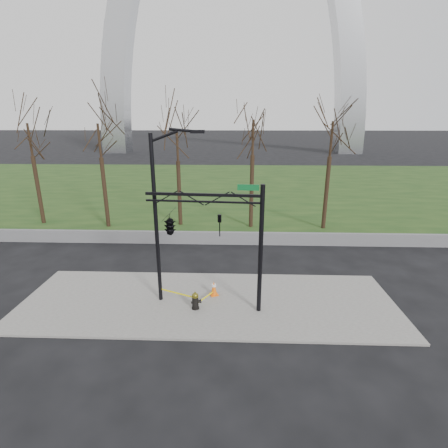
{
  "coord_description": "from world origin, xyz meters",
  "views": [
    {
      "loc": [
        1.29,
        -14.36,
        8.57
      ],
      "look_at": [
        0.71,
        2.0,
        3.4
      ],
      "focal_mm": 26.81,
      "sensor_mm": 36.0,
      "label": 1
    }
  ],
  "objects_px": {
    "traffic_cone": "(214,288)",
    "street_light": "(160,209)",
    "traffic_signal_mast": "(187,225)",
    "fire_hydrant": "(196,301)"
  },
  "relations": [
    {
      "from": "fire_hydrant",
      "to": "street_light",
      "type": "distance_m",
      "value": 4.55
    },
    {
      "from": "traffic_cone",
      "to": "fire_hydrant",
      "type": "bearing_deg",
      "value": -120.67
    },
    {
      "from": "fire_hydrant",
      "to": "traffic_cone",
      "type": "distance_m",
      "value": 1.5
    },
    {
      "from": "street_light",
      "to": "traffic_cone",
      "type": "bearing_deg",
      "value": 13.11
    },
    {
      "from": "street_light",
      "to": "traffic_signal_mast",
      "type": "xyz_separation_m",
      "value": [
        1.28,
        -0.58,
        -0.55
      ]
    },
    {
      "from": "traffic_cone",
      "to": "street_light",
      "type": "bearing_deg",
      "value": -167.61
    },
    {
      "from": "traffic_cone",
      "to": "street_light",
      "type": "height_order",
      "value": "street_light"
    },
    {
      "from": "traffic_signal_mast",
      "to": "street_light",
      "type": "bearing_deg",
      "value": 159.83
    },
    {
      "from": "traffic_signal_mast",
      "to": "traffic_cone",
      "type": "bearing_deg",
      "value": 49.8
    },
    {
      "from": "fire_hydrant",
      "to": "traffic_cone",
      "type": "relative_size",
      "value": 1.14
    }
  ]
}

